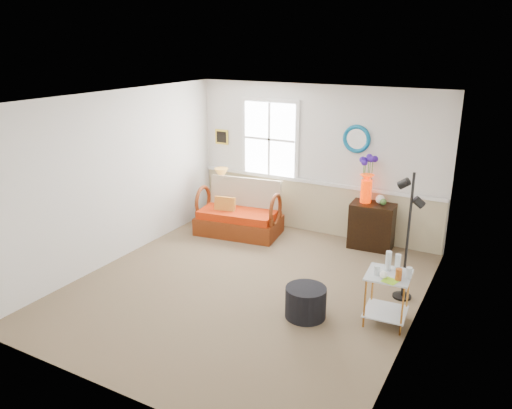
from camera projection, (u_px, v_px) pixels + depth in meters
The scene contains 19 objects.
floor at pixel (245, 287), 6.97m from camera, with size 4.50×5.00×0.01m, color brown.
ceiling at pixel (244, 99), 6.16m from camera, with size 4.50×5.00×0.01m, color white.
walls at pixel (244, 199), 6.56m from camera, with size 4.51×5.01×2.60m.
wainscot at pixel (314, 207), 8.89m from camera, with size 4.46×0.02×0.90m, color tan.
chair_rail at pixel (315, 182), 8.74m from camera, with size 4.46×0.04×0.06m, color white.
window at pixel (270, 139), 8.94m from camera, with size 1.14×0.06×1.44m, color white, non-canonical shape.
picture at pixel (222, 137), 9.43m from camera, with size 0.28×0.03×0.28m, color #B3942A.
mirror at pixel (357, 139), 8.17m from camera, with size 0.47×0.47×0.07m, color #1282B1.
loveseat at pixel (239, 208), 8.79m from camera, with size 1.44×0.82×0.94m, color maroon, non-canonical shape.
throw_pillow at pixel (225, 207), 8.78m from camera, with size 0.37×0.09×0.37m, color #C54E12, non-canonical shape.
lamp_stand at pixel (223, 207), 9.45m from camera, with size 0.31×0.31×0.56m, color black, non-canonical shape.
table_lamp at pixel (222, 181), 9.31m from camera, with size 0.26×0.26×0.47m, color gold, non-canonical shape.
potted_plant at pixel (228, 188), 9.24m from camera, with size 0.30×0.34×0.26m, color #416F2D.
cabinet at pixel (372, 226), 8.22m from camera, with size 0.71×0.45×0.76m, color black, non-canonical shape.
flower_vase at pixel (367, 179), 8.07m from camera, with size 0.23×0.23×0.78m, color #F52A00, non-canonical shape.
side_table at pixel (387, 299), 6.01m from camera, with size 0.51×0.51×0.65m, color #B87429, non-canonical shape.
tabletop_items at pixel (393, 266), 5.83m from camera, with size 0.41×0.41×0.24m, color silver, non-canonical shape.
floor_lamp at pixel (408, 237), 6.44m from camera, with size 0.25×0.25×1.73m, color black, non-canonical shape.
ottoman at pixel (306, 302), 6.18m from camera, with size 0.51×0.51×0.39m, color black.
Camera 1 is at (3.14, -5.41, 3.29)m, focal length 35.00 mm.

